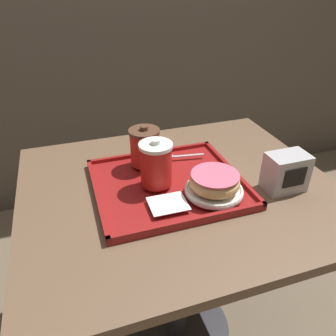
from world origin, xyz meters
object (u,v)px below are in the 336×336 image
donut_chocolate_glazed (215,181)px  coffee_cup_front (156,164)px  spoon (174,156)px  napkin_dispenser (286,172)px  coffee_cup_rear (145,147)px

donut_chocolate_glazed → coffee_cup_front: bearing=146.1°
coffee_cup_front → spoon: 0.17m
spoon → napkin_dispenser: bearing=146.0°
coffee_cup_front → coffee_cup_rear: bearing=90.2°
coffee_cup_rear → napkin_dispenser: size_ratio=1.10×
coffee_cup_front → spoon: coffee_cup_front is taller
coffee_cup_front → spoon: (0.10, 0.13, -0.06)m
coffee_cup_front → napkin_dispenser: coffee_cup_front is taller
napkin_dispenser → spoon: bearing=137.3°
coffee_cup_rear → spoon: (0.10, 0.01, -0.05)m
coffee_cup_front → napkin_dispenser: bearing=-17.4°
coffee_cup_front → donut_chocolate_glazed: bearing=-33.9°
coffee_cup_rear → donut_chocolate_glazed: (0.14, -0.21, -0.02)m
spoon → donut_chocolate_glazed: bearing=109.2°
coffee_cup_front → napkin_dispenser: 0.37m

